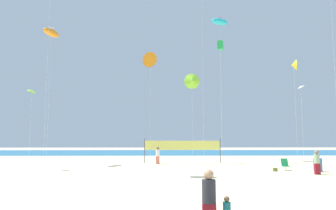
{
  "coord_description": "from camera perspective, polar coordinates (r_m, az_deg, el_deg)",
  "views": [
    {
      "loc": [
        -1.92,
        -18.51,
        2.49
      ],
      "look_at": [
        -1.42,
        10.23,
        5.47
      ],
      "focal_mm": 33.7,
      "sensor_mm": 36.0,
      "label": 1
    }
  ],
  "objects": [
    {
      "name": "ground_plane",
      "position": [
        18.78,
        5.02,
        -13.51
      ],
      "size": [
        120.0,
        120.0,
        0.0
      ],
      "primitive_type": "plane",
      "color": "beige"
    },
    {
      "name": "ocean_band",
      "position": [
        53.82,
        1.07,
        -8.55
      ],
      "size": [
        120.0,
        20.0,
        0.01
      ],
      "primitive_type": "cube",
      "color": "#1E6B99",
      "rests_on": "ground"
    },
    {
      "name": "mother_figure",
      "position": [
        8.87,
        7.41,
        -16.36
      ],
      "size": [
        0.38,
        0.38,
        1.64
      ],
      "rotation": [
        0.0,
        0.0,
        -0.41
      ],
      "color": "maroon",
      "rests_on": "ground"
    },
    {
      "name": "beachgoer_white_shirt",
      "position": [
        30.47,
        -1.87,
        -8.97
      ],
      "size": [
        0.37,
        0.37,
        1.62
      ],
      "rotation": [
        0.0,
        0.0,
        3.54
      ],
      "color": "#EA7260",
      "rests_on": "ground"
    },
    {
      "name": "beachgoer_sage_shirt",
      "position": [
        24.0,
        25.34,
        -9.21
      ],
      "size": [
        0.38,
        0.38,
        1.64
      ],
      "rotation": [
        0.0,
        0.0,
        1.8
      ],
      "color": "maroon",
      "rests_on": "ground"
    },
    {
      "name": "folding_beach_chair",
      "position": [
        26.06,
        20.44,
        -10.0
      ],
      "size": [
        0.52,
        0.65,
        0.89
      ],
      "rotation": [
        0.0,
        0.0,
        0.62
      ],
      "color": "#1E8C4C",
      "rests_on": "ground"
    },
    {
      "name": "trash_barrel",
      "position": [
        26.0,
        25.46,
        -9.75
      ],
      "size": [
        0.61,
        0.61,
        0.98
      ],
      "primitive_type": "cylinder",
      "color": "teal",
      "rests_on": "ground"
    },
    {
      "name": "volleyball_net",
      "position": [
        31.56,
        2.64,
        -7.47
      ],
      "size": [
        7.6,
        0.21,
        2.4
      ],
      "color": "#4C4C51",
      "rests_on": "ground"
    },
    {
      "name": "beach_handbag",
      "position": [
        25.12,
        18.81,
        -11.0
      ],
      "size": [
        0.32,
        0.16,
        0.25
      ],
      "primitive_type": "cube",
      "color": "olive",
      "rests_on": "ground"
    },
    {
      "name": "kite_lime_diamond",
      "position": [
        27.76,
        -23.36,
        2.29
      ],
      "size": [
        0.91,
        0.9,
        6.46
      ],
      "color": "silver",
      "rests_on": "ground"
    },
    {
      "name": "kite_yellow_delta",
      "position": [
        32.99,
        21.8,
        6.7
      ],
      "size": [
        0.75,
        1.12,
        9.98
      ],
      "color": "silver",
      "rests_on": "ground"
    },
    {
      "name": "kite_cyan_inflatable",
      "position": [
        39.47,
        9.33,
        14.64
      ],
      "size": [
        2.36,
        1.63,
        16.92
      ],
      "color": "silver",
      "rests_on": "ground"
    },
    {
      "name": "kite_white_diamond",
      "position": [
        25.35,
        22.85,
        2.7
      ],
      "size": [
        0.54,
        0.53,
        6.38
      ],
      "color": "silver",
      "rests_on": "ground"
    },
    {
      "name": "kite_green_box",
      "position": [
        35.36,
        9.45,
        10.57
      ],
      "size": [
        0.73,
        0.73,
        12.98
      ],
      "color": "silver",
      "rests_on": "ground"
    },
    {
      "name": "kite_orange_inflatable",
      "position": [
        34.13,
        -20.37,
        12.14
      ],
      "size": [
        1.5,
        2.18,
        13.42
      ],
      "color": "silver",
      "rests_on": "ground"
    },
    {
      "name": "kite_lime_delta",
      "position": [
        32.77,
        4.36,
        4.37
      ],
      "size": [
        1.61,
        0.47,
        9.14
      ],
      "color": "silver",
      "rests_on": "ground"
    },
    {
      "name": "kite_orange_delta",
      "position": [
        32.05,
        -3.18,
        8.1
      ],
      "size": [
        1.62,
        0.98,
        11.03
      ],
      "color": "silver",
      "rests_on": "ground"
    }
  ]
}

